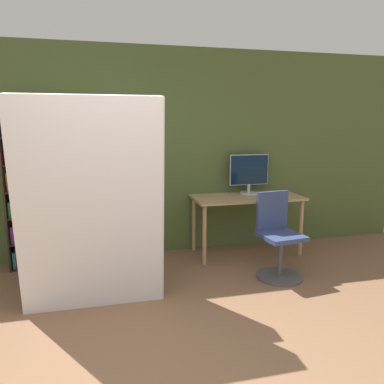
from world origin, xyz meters
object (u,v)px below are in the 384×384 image
at_px(office_chair, 278,243).
at_px(mattress_near, 92,206).
at_px(monitor, 249,172).
at_px(mattress_far, 92,199).
at_px(bookshelf, 37,192).

xyz_separation_m(office_chair, mattress_near, (-2.01, -0.27, 0.59)).
bearing_deg(mattress_near, monitor, 32.01).
bearing_deg(office_chair, monitor, 87.15).
distance_m(monitor, office_chair, 1.22).
height_order(office_chair, mattress_far, mattress_far).
relative_size(monitor, mattress_near, 0.28).
relative_size(bookshelf, mattress_near, 0.96).
bearing_deg(monitor, mattress_near, -147.99).
xyz_separation_m(monitor, bookshelf, (-2.72, 0.02, -0.16)).
relative_size(office_chair, mattress_far, 0.49).
height_order(bookshelf, mattress_near, mattress_near).
bearing_deg(monitor, mattress_far, -155.38).
bearing_deg(mattress_far, office_chair, -2.18).
height_order(office_chair, bookshelf, bookshelf).
relative_size(bookshelf, mattress_far, 0.96).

